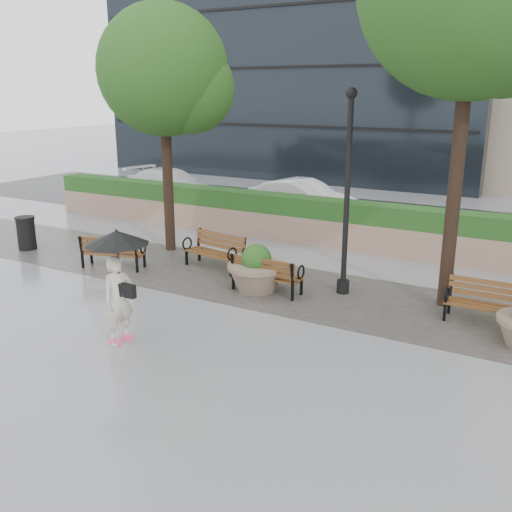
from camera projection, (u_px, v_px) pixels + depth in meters
The scene contains 15 objects.
ground at pixel (261, 346), 10.12m from camera, with size 100.00×100.00×0.00m, color gray.
cobble_strip at pixel (327, 295), 12.62m from camera, with size 28.00×3.20×0.01m, color #383330.
hedge_wall at pixel (384, 229), 15.78m from camera, with size 24.00×0.80×1.35m.
asphalt_street at pixel (418, 224), 19.31m from camera, with size 40.00×7.00×0.00m, color black.
bench_0 at pixel (113, 259), 14.49m from camera, with size 1.68×1.03×0.85m.
bench_1 at pixel (215, 259), 14.44m from camera, with size 1.73×0.94×0.88m.
bench_2 at pixel (267, 282), 12.74m from camera, with size 1.60×0.65×0.85m.
bench_3 at pixel (487, 312), 10.99m from camera, with size 1.58×0.63×0.84m.
planter_left at pixel (257, 273), 12.79m from camera, with size 1.31×1.31×1.09m.
trash_bin at pixel (26, 234), 16.13m from camera, with size 0.54×0.54×0.90m, color black.
lamppost at pixel (347, 207), 12.22m from camera, with size 0.28×0.28×4.43m.
tree_0 at pixel (170, 75), 14.90m from camera, with size 3.51×3.42×6.58m.
car_left at pixel (171, 186), 23.00m from camera, with size 1.83×4.51×1.31m, color silver.
car_right at pixel (303, 199), 20.06m from camera, with size 1.42×4.07×1.34m, color silver.
pedestrian at pixel (118, 276), 9.97m from camera, with size 1.12×1.12×2.05m.
Camera 1 is at (4.47, -8.11, 4.38)m, focal length 40.00 mm.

